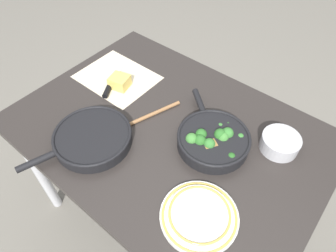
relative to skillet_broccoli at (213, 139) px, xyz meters
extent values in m
plane|color=slate|center=(0.17, 0.05, -0.76)|extent=(14.00, 14.00, 0.00)
cube|color=#2D2826|center=(0.17, 0.05, -0.05)|extent=(1.18, 0.85, 0.03)
cylinder|color=#BCBCC1|center=(-0.36, -0.32, -0.41)|extent=(0.05, 0.05, 0.70)
cylinder|color=#BCBCC1|center=(0.71, -0.32, -0.41)|extent=(0.05, 0.05, 0.70)
cylinder|color=#BCBCC1|center=(0.71, 0.41, -0.41)|extent=(0.05, 0.05, 0.70)
cylinder|color=black|center=(0.00, 0.00, -0.01)|extent=(0.26, 0.26, 0.05)
torus|color=black|center=(0.00, 0.00, 0.02)|extent=(0.27, 0.27, 0.01)
cylinder|color=black|center=(0.15, -0.12, 0.01)|extent=(0.12, 0.10, 0.02)
cylinder|color=#2C6823|center=(-0.03, -0.04, -0.01)|extent=(0.02, 0.02, 0.02)
sphere|color=#387A33|center=(-0.03, -0.04, 0.02)|extent=(0.04, 0.04, 0.04)
cylinder|color=#205218|center=(-0.09, 0.03, -0.01)|extent=(0.01, 0.01, 0.02)
sphere|color=#286023|center=(-0.09, 0.03, 0.01)|extent=(0.03, 0.03, 0.03)
cylinder|color=#245B1C|center=(-0.01, -0.09, -0.01)|extent=(0.01, 0.01, 0.02)
sphere|color=#2D6B28|center=(-0.01, -0.09, 0.00)|extent=(0.03, 0.03, 0.03)
cylinder|color=#245B1C|center=(0.04, 0.02, -0.01)|extent=(0.01, 0.01, 0.02)
sphere|color=#2D6B28|center=(0.04, 0.02, 0.02)|extent=(0.04, 0.04, 0.04)
cylinder|color=#2C6823|center=(-0.01, 0.04, -0.01)|extent=(0.01, 0.01, 0.02)
sphere|color=#387A33|center=(-0.01, 0.04, 0.02)|extent=(0.04, 0.04, 0.04)
cylinder|color=#2C6823|center=(0.01, -0.06, -0.01)|extent=(0.01, 0.01, 0.02)
sphere|color=#387A33|center=(0.01, -0.06, 0.00)|extent=(0.03, 0.03, 0.03)
cylinder|color=#245B1C|center=(-0.01, -0.02, -0.01)|extent=(0.02, 0.02, 0.02)
sphere|color=#2D6B28|center=(-0.01, -0.02, 0.02)|extent=(0.05, 0.05, 0.05)
cylinder|color=#357027|center=(0.05, 0.06, -0.01)|extent=(0.02, 0.02, 0.02)
sphere|color=#428438|center=(0.05, 0.06, 0.02)|extent=(0.04, 0.04, 0.04)
cylinder|color=#357027|center=(-0.03, -0.02, -0.01)|extent=(0.01, 0.01, 0.02)
sphere|color=#428438|center=(-0.03, -0.02, 0.02)|extent=(0.04, 0.04, 0.04)
cylinder|color=#2C6823|center=(-0.07, -0.07, -0.01)|extent=(0.01, 0.01, 0.02)
sphere|color=#387A33|center=(-0.07, -0.07, 0.01)|extent=(0.03, 0.03, 0.03)
cylinder|color=#245B1C|center=(0.03, 0.04, -0.01)|extent=(0.02, 0.02, 0.02)
sphere|color=#2D6B28|center=(0.03, 0.04, 0.02)|extent=(0.04, 0.04, 0.04)
cube|color=#9E703D|center=(-0.01, 0.04, 0.00)|extent=(0.05, 0.06, 0.04)
cube|color=#9E703D|center=(-0.02, -0.01, 0.00)|extent=(0.05, 0.04, 0.03)
cube|color=olive|center=(0.06, -0.05, -0.01)|extent=(0.04, 0.04, 0.03)
cube|color=#9E703D|center=(-0.03, 0.03, 0.00)|extent=(0.04, 0.05, 0.04)
cube|color=#AD7F4C|center=(-0.02, 0.04, 0.00)|extent=(0.05, 0.05, 0.04)
cylinder|color=black|center=(0.35, 0.27, -0.01)|extent=(0.29, 0.29, 0.04)
torus|color=black|center=(0.35, 0.27, 0.01)|extent=(0.29, 0.29, 0.01)
cylinder|color=black|center=(0.42, 0.47, 0.00)|extent=(0.06, 0.13, 0.02)
cylinder|color=#DBC156|center=(0.35, 0.27, -0.01)|extent=(0.23, 0.23, 0.02)
cylinder|color=#996B42|center=(0.28, 0.06, -0.02)|extent=(0.12, 0.31, 0.02)
ellipsoid|color=#996B42|center=(0.34, 0.23, -0.02)|extent=(0.06, 0.07, 0.02)
cube|color=beige|center=(0.55, -0.05, -0.03)|extent=(0.34, 0.27, 0.00)
cube|color=silver|center=(0.57, -0.05, -0.03)|extent=(0.09, 0.13, 0.01)
cylinder|color=black|center=(0.51, 0.04, -0.02)|extent=(0.06, 0.09, 0.02)
cube|color=#E0C15B|center=(0.50, -0.01, -0.01)|extent=(0.09, 0.09, 0.05)
cylinder|color=silver|center=(-0.13, 0.26, -0.03)|extent=(0.24, 0.24, 0.01)
torus|color=gold|center=(-0.13, 0.26, -0.02)|extent=(0.23, 0.23, 0.01)
cylinder|color=silver|center=(-0.13, 0.26, -0.01)|extent=(0.20, 0.20, 0.01)
torus|color=gold|center=(-0.13, 0.26, -0.01)|extent=(0.19, 0.19, 0.01)
cylinder|color=#B7B7BC|center=(-0.20, -0.14, 0.00)|extent=(0.14, 0.14, 0.06)
camera|label=1|loc=(-0.30, 0.63, 0.85)|focal=32.00mm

